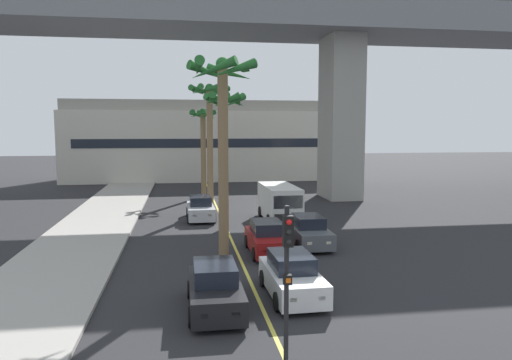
{
  "coord_description": "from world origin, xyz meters",
  "views": [
    {
      "loc": [
        -2.61,
        -2.86,
        6.06
      ],
      "look_at": [
        0.0,
        14.0,
        4.22
      ],
      "focal_mm": 33.66,
      "sensor_mm": 36.0,
      "label": 1
    }
  ],
  "objects_px": {
    "car_queue_front": "(215,289)",
    "car_queue_third": "(267,239)",
    "car_queue_fifth": "(201,209)",
    "traffic_light_median_near": "(287,266)",
    "palm_tree_farthest_median": "(209,115)",
    "palm_tree_mid_median": "(225,116)",
    "car_queue_second": "(292,277)",
    "palm_tree_near_median": "(203,132)",
    "car_queue_fourth": "(309,232)",
    "palm_tree_far_median": "(222,110)",
    "delivery_van": "(279,202)"
  },
  "relations": [
    {
      "from": "car_queue_front",
      "to": "car_queue_third",
      "type": "relative_size",
      "value": 1.0
    },
    {
      "from": "car_queue_fifth",
      "to": "traffic_light_median_near",
      "type": "height_order",
      "value": "traffic_light_median_near"
    },
    {
      "from": "car_queue_third",
      "to": "palm_tree_farthest_median",
      "type": "xyz_separation_m",
      "value": [
        -2.01,
        12.56,
        6.34
      ]
    },
    {
      "from": "traffic_light_median_near",
      "to": "palm_tree_mid_median",
      "type": "xyz_separation_m",
      "value": [
        0.08,
        17.55,
        4.06
      ]
    },
    {
      "from": "car_queue_second",
      "to": "palm_tree_near_median",
      "type": "relative_size",
      "value": 0.53
    },
    {
      "from": "car_queue_fourth",
      "to": "palm_tree_far_median",
      "type": "distance_m",
      "value": 8.01
    },
    {
      "from": "car_queue_third",
      "to": "car_queue_fourth",
      "type": "xyz_separation_m",
      "value": [
        2.4,
        1.14,
        0.0
      ]
    },
    {
      "from": "car_queue_front",
      "to": "palm_tree_farthest_median",
      "type": "xyz_separation_m",
      "value": [
        1.0,
        19.56,
        6.34
      ]
    },
    {
      "from": "car_queue_second",
      "to": "palm_tree_near_median",
      "type": "height_order",
      "value": "palm_tree_near_median"
    },
    {
      "from": "car_queue_second",
      "to": "palm_tree_far_median",
      "type": "relative_size",
      "value": 0.45
    },
    {
      "from": "car_queue_fifth",
      "to": "palm_tree_mid_median",
      "type": "height_order",
      "value": "palm_tree_mid_median"
    },
    {
      "from": "car_queue_fourth",
      "to": "delivery_van",
      "type": "relative_size",
      "value": 0.78
    },
    {
      "from": "traffic_light_median_near",
      "to": "palm_tree_far_median",
      "type": "relative_size",
      "value": 0.46
    },
    {
      "from": "car_queue_fourth",
      "to": "palm_tree_mid_median",
      "type": "bearing_deg",
      "value": 127.87
    },
    {
      "from": "car_queue_third",
      "to": "car_queue_front",
      "type": "bearing_deg",
      "value": -113.32
    },
    {
      "from": "delivery_van",
      "to": "traffic_light_median_near",
      "type": "bearing_deg",
      "value": -101.04
    },
    {
      "from": "car_queue_fourth",
      "to": "palm_tree_farthest_median",
      "type": "distance_m",
      "value": 13.79
    },
    {
      "from": "car_queue_front",
      "to": "car_queue_third",
      "type": "distance_m",
      "value": 7.62
    },
    {
      "from": "palm_tree_farthest_median",
      "to": "car_queue_third",
      "type": "bearing_deg",
      "value": -80.89
    },
    {
      "from": "palm_tree_mid_median",
      "to": "palm_tree_near_median",
      "type": "bearing_deg",
      "value": 92.78
    },
    {
      "from": "car_queue_fifth",
      "to": "palm_tree_farthest_median",
      "type": "bearing_deg",
      "value": 75.47
    },
    {
      "from": "delivery_van",
      "to": "palm_tree_near_median",
      "type": "xyz_separation_m",
      "value": [
        -4.36,
        12.49,
        4.44
      ]
    },
    {
      "from": "palm_tree_near_median",
      "to": "palm_tree_far_median",
      "type": "distance_m",
      "value": 21.44
    },
    {
      "from": "car_queue_second",
      "to": "car_queue_third",
      "type": "xyz_separation_m",
      "value": [
        0.18,
        6.1,
        0.0
      ]
    },
    {
      "from": "car_queue_front",
      "to": "traffic_light_median_near",
      "type": "xyz_separation_m",
      "value": [
        1.47,
        -4.43,
        1.99
      ]
    },
    {
      "from": "car_queue_front",
      "to": "car_queue_fifth",
      "type": "height_order",
      "value": "same"
    },
    {
      "from": "palm_tree_farthest_median",
      "to": "delivery_van",
      "type": "bearing_deg",
      "value": -48.38
    },
    {
      "from": "car_queue_third",
      "to": "palm_tree_mid_median",
      "type": "relative_size",
      "value": 0.49
    },
    {
      "from": "car_queue_fifth",
      "to": "traffic_light_median_near",
      "type": "relative_size",
      "value": 0.98
    },
    {
      "from": "car_queue_third",
      "to": "palm_tree_near_median",
      "type": "height_order",
      "value": "palm_tree_near_median"
    },
    {
      "from": "car_queue_fourth",
      "to": "palm_tree_farthest_median",
      "type": "xyz_separation_m",
      "value": [
        -4.41,
        11.42,
        6.34
      ]
    },
    {
      "from": "car_queue_third",
      "to": "delivery_van",
      "type": "relative_size",
      "value": 0.78
    },
    {
      "from": "car_queue_fourth",
      "to": "traffic_light_median_near",
      "type": "xyz_separation_m",
      "value": [
        -3.95,
        -12.57,
        1.99
      ]
    },
    {
      "from": "car_queue_front",
      "to": "delivery_van",
      "type": "xyz_separation_m",
      "value": [
        5.22,
        14.81,
        0.57
      ]
    },
    {
      "from": "palm_tree_far_median",
      "to": "car_queue_second",
      "type": "bearing_deg",
      "value": -67.67
    },
    {
      "from": "car_queue_second",
      "to": "delivery_van",
      "type": "relative_size",
      "value": 0.78
    },
    {
      "from": "palm_tree_near_median",
      "to": "palm_tree_farthest_median",
      "type": "xyz_separation_m",
      "value": [
        0.15,
        -7.74,
        1.34
      ]
    },
    {
      "from": "traffic_light_median_near",
      "to": "palm_tree_far_median",
      "type": "bearing_deg",
      "value": 93.77
    },
    {
      "from": "car_queue_fifth",
      "to": "car_queue_front",
      "type": "bearing_deg",
      "value": -90.53
    },
    {
      "from": "car_queue_fourth",
      "to": "palm_tree_farthest_median",
      "type": "height_order",
      "value": "palm_tree_farthest_median"
    },
    {
      "from": "delivery_van",
      "to": "palm_tree_near_median",
      "type": "relative_size",
      "value": 0.67
    },
    {
      "from": "traffic_light_median_near",
      "to": "car_queue_front",
      "type": "bearing_deg",
      "value": 108.29
    },
    {
      "from": "palm_tree_far_median",
      "to": "car_queue_front",
      "type": "bearing_deg",
      "value": -97.59
    },
    {
      "from": "car_queue_second",
      "to": "traffic_light_median_near",
      "type": "height_order",
      "value": "traffic_light_median_near"
    },
    {
      "from": "palm_tree_mid_median",
      "to": "palm_tree_far_median",
      "type": "xyz_separation_m",
      "value": [
        -0.76,
        -7.23,
        0.09
      ]
    },
    {
      "from": "car_queue_front",
      "to": "car_queue_fourth",
      "type": "distance_m",
      "value": 9.78
    },
    {
      "from": "traffic_light_median_near",
      "to": "palm_tree_mid_median",
      "type": "distance_m",
      "value": 18.01
    },
    {
      "from": "car_queue_second",
      "to": "car_queue_third",
      "type": "height_order",
      "value": "same"
    },
    {
      "from": "traffic_light_median_near",
      "to": "palm_tree_farthest_median",
      "type": "height_order",
      "value": "palm_tree_farthest_median"
    },
    {
      "from": "car_queue_second",
      "to": "car_queue_fifth",
      "type": "height_order",
      "value": "same"
    }
  ]
}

